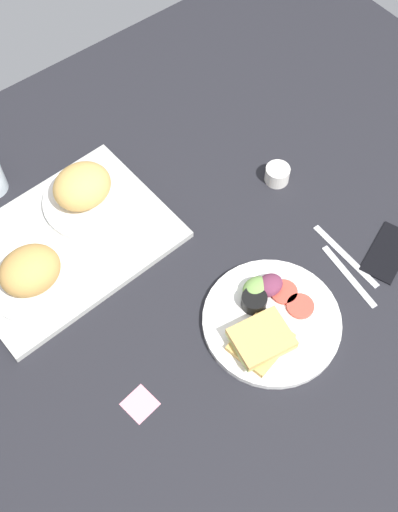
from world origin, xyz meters
TOP-DOWN VIEW (x-y plane):
  - ground_plane at (0.00, 0.00)cm, footprint 190.00×150.00cm
  - serving_tray at (-17.61, 25.04)cm, footprint 46.47×35.03cm
  - bread_plate_near at (-27.74, 19.68)cm, footprint 19.42×19.42cm
  - bread_plate_far at (-8.10, 30.54)cm, footprint 20.93×20.93cm
  - plate_with_salad at (4.60, -16.15)cm, footprint 27.96×27.96cm
  - espresso_cup at (30.37, 10.12)cm, footprint 5.60×5.60cm
  - fork at (25.26, -18.56)cm, footprint 3.34×17.05cm
  - knife at (28.26, -14.56)cm, footprint 1.66×19.02cm
  - cell_phone at (36.04, -19.57)cm, footprint 16.01×11.79cm
  - sticky_note at (-25.34, -13.92)cm, footprint 6.29×6.29cm

SIDE VIEW (x-z plane):
  - ground_plane at x=0.00cm, z-range -3.00..0.00cm
  - sticky_note at x=-25.34cm, z-range 0.00..0.12cm
  - fork at x=25.26cm, z-range 0.00..0.50cm
  - knife at x=28.26cm, z-range 0.00..0.50cm
  - cell_phone at x=36.04cm, z-range 0.00..0.80cm
  - serving_tray at x=-17.61cm, z-range 0.00..1.60cm
  - plate_with_salad at x=4.60cm, z-range -0.97..4.43cm
  - espresso_cup at x=30.37cm, z-range 0.00..4.00cm
  - bread_plate_near at x=-27.74cm, z-range 0.75..10.75cm
  - bread_plate_far at x=-8.10cm, z-range 0.65..10.91cm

